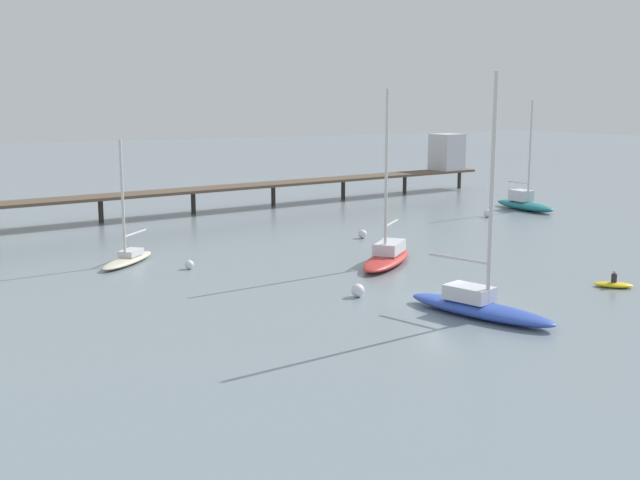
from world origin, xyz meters
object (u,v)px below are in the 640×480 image
object	(u,v)px
sailboat_teal	(524,202)
dinghy_yellow	(614,284)
pier	(305,174)
mooring_buoy_inner	(362,234)
mooring_buoy_far	(488,213)
sailboat_blue	(478,303)
sailboat_cream	(128,256)
mooring_buoy_mid	(358,290)
mooring_buoy_outer	(189,265)
sailboat_red	(387,254)

from	to	relation	value
sailboat_teal	dinghy_yellow	size ratio (longest dim) A/B	4.78
pier	dinghy_yellow	size ratio (longest dim) A/B	33.43
mooring_buoy_inner	dinghy_yellow	bearing A→B (deg)	-79.25
dinghy_yellow	mooring_buoy_far	xyz separation A→B (m)	(13.73, 27.68, 0.21)
mooring_buoy_inner	mooring_buoy_far	distance (m)	18.66
sailboat_blue	sailboat_cream	size ratio (longest dim) A/B	1.47
dinghy_yellow	mooring_buoy_mid	bearing A→B (deg)	158.92
sailboat_cream	pier	bearing A→B (deg)	40.40
mooring_buoy_inner	mooring_buoy_outer	bearing A→B (deg)	-165.72
sailboat_blue	sailboat_red	size ratio (longest dim) A/B	1.06
pier	mooring_buoy_outer	xyz separation A→B (m)	(-24.83, -28.11, -3.19)
mooring_buoy_inner	mooring_buoy_mid	world-z (taller)	mooring_buoy_mid
pier	sailboat_blue	distance (m)	50.39
pier	sailboat_teal	bearing A→B (deg)	-42.56
sailboat_red	mooring_buoy_inner	distance (m)	11.14
dinghy_yellow	mooring_buoy_far	distance (m)	30.90
mooring_buoy_outer	mooring_buoy_mid	xyz separation A→B (m)	(6.36, -12.91, 0.09)
pier	sailboat_teal	size ratio (longest dim) A/B	6.99
dinghy_yellow	mooring_buoy_inner	world-z (taller)	dinghy_yellow
sailboat_blue	sailboat_cream	distance (m)	27.56
pier	mooring_buoy_mid	bearing A→B (deg)	-114.24
sailboat_blue	dinghy_yellow	distance (m)	12.41
mooring_buoy_far	dinghy_yellow	bearing A→B (deg)	-116.38
pier	sailboat_cream	bearing A→B (deg)	-139.60
mooring_buoy_outer	mooring_buoy_far	size ratio (longest dim) A/B	0.78
mooring_buoy_mid	mooring_buoy_far	world-z (taller)	mooring_buoy_far
sailboat_teal	mooring_buoy_mid	bearing A→B (deg)	-147.29
mooring_buoy_outer	mooring_buoy_inner	bearing A→B (deg)	14.28
mooring_buoy_inner	pier	bearing A→B (deg)	73.59
sailboat_blue	dinghy_yellow	xyz separation A→B (m)	(12.36, 0.89, -0.55)
pier	dinghy_yellow	distance (m)	47.37
pier	mooring_buoy_far	size ratio (longest dim) A/B	99.59
mooring_buoy_far	pier	bearing A→B (deg)	120.02
sailboat_red	mooring_buoy_mid	bearing A→B (deg)	-134.80
pier	mooring_buoy_inner	xyz separation A→B (m)	(-6.94, -23.56, -3.13)
dinghy_yellow	pier	bearing A→B (deg)	87.02
pier	mooring_buoy_mid	distance (m)	45.09
mooring_buoy_far	mooring_buoy_inner	bearing A→B (deg)	-167.48
sailboat_blue	sailboat_teal	bearing A→B (deg)	42.71
dinghy_yellow	sailboat_blue	bearing A→B (deg)	-175.87
sailboat_blue	mooring_buoy_mid	xyz separation A→B (m)	(-3.65, 7.07, -0.35)
pier	mooring_buoy_far	bearing A→B (deg)	-59.98
mooring_buoy_mid	mooring_buoy_far	distance (m)	36.70
sailboat_red	dinghy_yellow	bearing A→B (deg)	-56.56
sailboat_red	mooring_buoy_outer	world-z (taller)	sailboat_red
sailboat_cream	dinghy_yellow	size ratio (longest dim) A/B	3.69
mooring_buoy_far	sailboat_blue	bearing A→B (deg)	-132.40
sailboat_cream	sailboat_red	size ratio (longest dim) A/B	0.72
sailboat_cream	mooring_buoy_inner	xyz separation A→B (m)	(21.23, 0.41, -0.18)
sailboat_red	mooring_buoy_mid	xyz separation A→B (m)	(-7.17, -7.22, -0.33)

